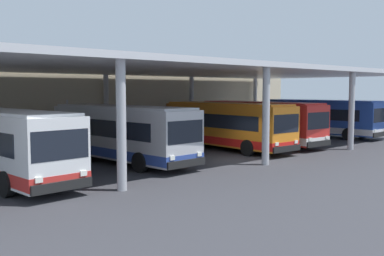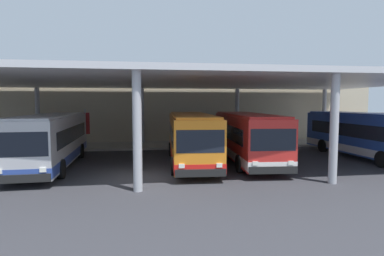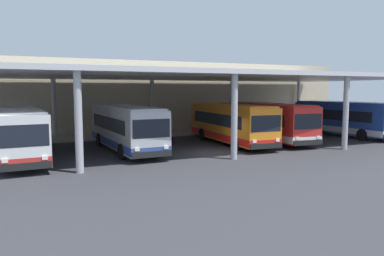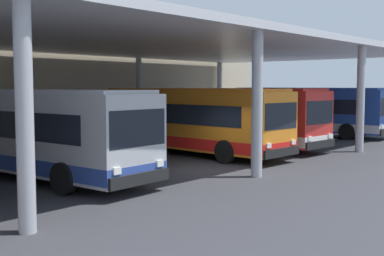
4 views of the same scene
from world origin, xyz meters
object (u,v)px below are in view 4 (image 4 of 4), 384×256
at_px(bus_middle_bay, 191,120).
at_px(bus_departing, 308,110).
at_px(trash_bin, 135,126).
at_px(bus_far_bay, 235,116).
at_px(bench_waiting, 110,128).
at_px(bus_second_bay, 35,132).

xyz_separation_m(bus_middle_bay, bus_departing, (12.29, 0.22, 0.00)).
bearing_deg(trash_bin, bus_far_bay, -93.00).
bearing_deg(bus_far_bay, bus_departing, 0.85).
bearing_deg(bench_waiting, trash_bin, 1.14).
xyz_separation_m(bus_far_bay, bus_departing, (8.56, 0.13, 0.00)).
xyz_separation_m(bus_middle_bay, bus_far_bay, (3.73, 0.09, 0.00)).
height_order(bus_second_bay, trash_bin, bus_second_bay).
bearing_deg(bus_far_bay, trash_bin, 87.00).
xyz_separation_m(bus_far_bay, bench_waiting, (-1.72, 8.29, -0.99)).
bearing_deg(trash_bin, bus_second_bay, -146.55).
height_order(bench_waiting, trash_bin, trash_bin).
bearing_deg(bus_departing, trash_bin, 134.70).
bearing_deg(bus_middle_bay, trash_bin, 63.65).
bearing_deg(trash_bin, bus_middle_bay, -116.35).
distance_m(bus_far_bay, bench_waiting, 8.52).
bearing_deg(bench_waiting, bus_departing, -38.45).
relative_size(bus_middle_bay, trash_bin, 10.87).
relative_size(bench_waiting, trash_bin, 1.84).
xyz_separation_m(bus_middle_bay, bench_waiting, (2.01, 8.38, -0.99)).
relative_size(bus_middle_bay, bus_far_bay, 1.00).
distance_m(bus_middle_bay, bench_waiting, 8.67).
relative_size(bus_far_bay, bench_waiting, 5.93).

